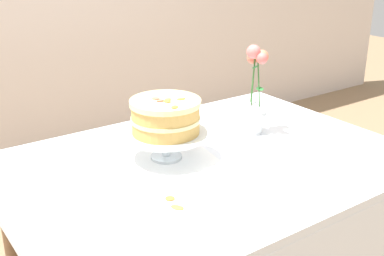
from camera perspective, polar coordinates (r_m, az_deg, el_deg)
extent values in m
cube|color=white|center=(1.72, 1.73, -4.14)|extent=(1.40, 1.00, 0.03)
cylinder|color=brown|center=(2.01, -20.07, -13.69)|extent=(0.06, 0.06, 0.71)
cylinder|color=brown|center=(2.50, 7.24, -5.18)|extent=(0.06, 0.06, 0.71)
cube|color=white|center=(1.72, -3.01, -3.56)|extent=(0.36, 0.36, 0.00)
cylinder|color=silver|center=(1.72, -3.01, -3.36)|extent=(0.11, 0.11, 0.01)
cylinder|color=silver|center=(1.70, -3.04, -2.06)|extent=(0.03, 0.03, 0.07)
cylinder|color=silver|center=(1.68, -3.07, -0.69)|extent=(0.29, 0.29, 0.01)
cylinder|color=tan|center=(1.67, -3.08, 0.18)|extent=(0.23, 0.23, 0.04)
cylinder|color=beige|center=(1.66, -3.10, 1.09)|extent=(0.24, 0.24, 0.01)
cylinder|color=tan|center=(1.65, -3.12, 2.00)|extent=(0.23, 0.23, 0.04)
cylinder|color=beige|center=(1.64, -3.14, 3.01)|extent=(0.24, 0.24, 0.02)
ellipsoid|color=orange|center=(1.62, -2.92, 3.15)|extent=(0.03, 0.03, 0.01)
ellipsoid|color=#E56B51|center=(1.62, -3.73, 3.23)|extent=(0.03, 0.02, 0.01)
ellipsoid|color=yellow|center=(1.64, -2.84, 3.37)|extent=(0.03, 0.03, 0.01)
ellipsoid|color=#E56B51|center=(1.65, -4.26, 3.49)|extent=(0.03, 0.04, 0.00)
ellipsoid|color=orange|center=(1.56, -2.04, 2.47)|extent=(0.04, 0.03, 0.00)
ellipsoid|color=yellow|center=(1.64, -1.28, 3.44)|extent=(0.03, 0.02, 0.00)
cylinder|color=silver|center=(1.95, 7.14, 0.58)|extent=(0.08, 0.08, 0.08)
cone|color=silver|center=(1.93, 7.23, 2.54)|extent=(0.10, 0.10, 0.06)
cylinder|color=#2D6028|center=(1.92, 7.78, 5.57)|extent=(0.03, 0.01, 0.18)
sphere|color=#E27954|center=(1.90, 8.13, 8.24)|extent=(0.05, 0.05, 0.05)
cylinder|color=#2D6028|center=(1.91, 7.11, 5.49)|extent=(0.01, 0.02, 0.18)
sphere|color=#EC6F54|center=(1.89, 7.09, 8.10)|extent=(0.04, 0.04, 0.04)
cylinder|color=#2D6028|center=(1.88, 7.17, 5.77)|extent=(0.02, 0.01, 0.21)
sphere|color=#F1716C|center=(1.85, 7.20, 8.82)|extent=(0.05, 0.05, 0.05)
ellipsoid|color=#236B2D|center=(1.88, 7.44, 7.09)|extent=(0.05, 0.03, 0.02)
cylinder|color=#2D6028|center=(1.87, 7.80, 5.34)|extent=(0.01, 0.03, 0.19)
sphere|color=#E2655F|center=(1.84, 8.18, 8.04)|extent=(0.04, 0.04, 0.04)
ellipsoid|color=#236B2D|center=(1.88, 7.94, 4.56)|extent=(0.03, 0.05, 0.01)
ellipsoid|color=yellow|center=(1.42, -1.74, -9.23)|extent=(0.04, 0.05, 0.01)
ellipsoid|color=pink|center=(1.53, -6.59, -6.92)|extent=(0.04, 0.04, 0.00)
ellipsoid|color=orange|center=(1.46, -2.60, -8.19)|extent=(0.04, 0.04, 0.01)
ellipsoid|color=pink|center=(1.57, 15.42, -6.85)|extent=(0.03, 0.02, 0.01)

